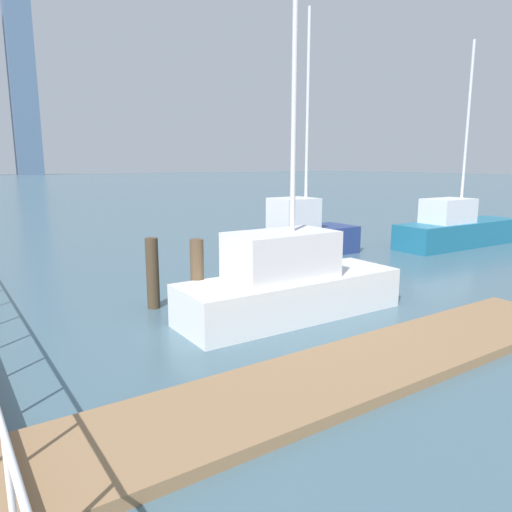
# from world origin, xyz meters

# --- Properties ---
(ground_plane) EXTENTS (300.00, 300.00, 0.00)m
(ground_plane) POSITION_xyz_m (0.00, 20.00, 0.00)
(ground_plane) COLOR #476675
(floating_dock) EXTENTS (11.74, 2.00, 0.18)m
(floating_dock) POSITION_xyz_m (2.37, 7.82, 0.09)
(floating_dock) COLOR #93704C
(floating_dock) RESTS_ON ground_plane
(dock_piling_0) EXTENTS (0.31, 0.31, 1.76)m
(dock_piling_0) POSITION_xyz_m (0.90, 13.39, 0.88)
(dock_piling_0) COLOR #473826
(dock_piling_0) RESTS_ON ground_plane
(dock_piling_2) EXTENTS (0.31, 0.31, 1.87)m
(dock_piling_2) POSITION_xyz_m (1.40, 11.95, 0.94)
(dock_piling_2) COLOR brown
(dock_piling_2) RESTS_ON ground_plane
(moored_boat_0) EXTENTS (4.27, 1.82, 9.06)m
(moored_boat_0) POSITION_xyz_m (8.38, 16.68, 0.86)
(moored_boat_0) COLOR navy
(moored_boat_0) RESTS_ON ground_plane
(moored_boat_2) EXTENTS (5.49, 1.83, 7.45)m
(moored_boat_2) POSITION_xyz_m (3.27, 10.99, 0.79)
(moored_boat_2) COLOR white
(moored_boat_2) RESTS_ON ground_plane
(moored_boat_3) EXTENTS (6.59, 1.91, 8.45)m
(moored_boat_3) POSITION_xyz_m (15.27, 14.58, 0.76)
(moored_boat_3) COLOR #1E6B8C
(moored_boat_3) RESTS_ON ground_plane
(skyline_tower_3) EXTENTS (7.97, 13.02, 79.29)m
(skyline_tower_3) POSITION_xyz_m (22.98, 166.22, 39.65)
(skyline_tower_3) COLOR slate
(skyline_tower_3) RESTS_ON ground_plane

